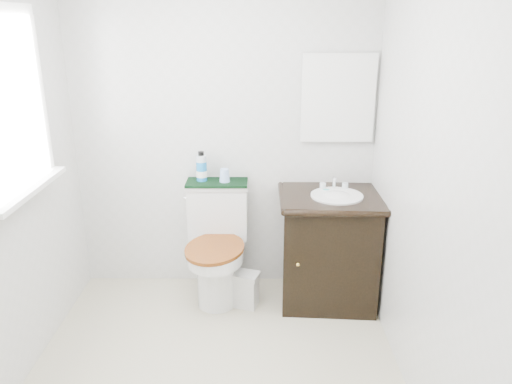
{
  "coord_description": "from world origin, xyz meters",
  "views": [
    {
      "loc": [
        0.26,
        -2.37,
        1.97
      ],
      "look_at": [
        0.24,
        0.75,
        0.9
      ],
      "focal_mm": 35.0,
      "sensor_mm": 36.0,
      "label": 1
    }
  ],
  "objects_px": {
    "mouthwash_bottle": "(202,167)",
    "cup": "(225,175)",
    "toilet": "(217,250)",
    "vanity": "(329,246)",
    "trash_bin": "(246,289)"
  },
  "relations": [
    {
      "from": "mouthwash_bottle",
      "to": "cup",
      "type": "relative_size",
      "value": 2.28
    },
    {
      "from": "trash_bin",
      "to": "cup",
      "type": "xyz_separation_m",
      "value": [
        -0.16,
        0.28,
        0.77
      ]
    },
    {
      "from": "trash_bin",
      "to": "mouthwash_bottle",
      "type": "bearing_deg",
      "value": 136.36
    },
    {
      "from": "vanity",
      "to": "cup",
      "type": "relative_size",
      "value": 9.6
    },
    {
      "from": "toilet",
      "to": "trash_bin",
      "type": "bearing_deg",
      "value": -37.66
    },
    {
      "from": "vanity",
      "to": "mouthwash_bottle",
      "type": "bearing_deg",
      "value": 167.43
    },
    {
      "from": "toilet",
      "to": "vanity",
      "type": "height_order",
      "value": "vanity"
    },
    {
      "from": "mouthwash_bottle",
      "to": "cup",
      "type": "bearing_deg",
      "value": -8.82
    },
    {
      "from": "trash_bin",
      "to": "toilet",
      "type": "bearing_deg",
      "value": 142.34
    },
    {
      "from": "vanity",
      "to": "trash_bin",
      "type": "xyz_separation_m",
      "value": [
        -0.6,
        -0.1,
        -0.3
      ]
    },
    {
      "from": "toilet",
      "to": "cup",
      "type": "relative_size",
      "value": 8.78
    },
    {
      "from": "toilet",
      "to": "cup",
      "type": "height_order",
      "value": "cup"
    },
    {
      "from": "cup",
      "to": "toilet",
      "type": "bearing_deg",
      "value": -115.84
    },
    {
      "from": "mouthwash_bottle",
      "to": "trash_bin",
      "type": "bearing_deg",
      "value": -43.64
    },
    {
      "from": "vanity",
      "to": "trash_bin",
      "type": "distance_m",
      "value": 0.68
    }
  ]
}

